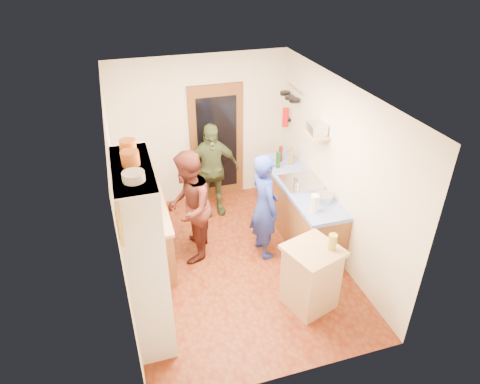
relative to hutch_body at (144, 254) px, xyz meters
name	(u,v)px	position (x,y,z in m)	size (l,w,h in m)	color
floor	(235,263)	(1.30, 0.80, -1.11)	(3.00, 4.00, 0.02)	brown
ceiling	(234,91)	(1.30, 0.80, 1.51)	(3.00, 4.00, 0.02)	silver
wall_back	(202,131)	(1.30, 2.81, 0.20)	(3.00, 0.02, 2.60)	silver
wall_front	(294,290)	(1.30, -1.21, 0.20)	(3.00, 0.02, 2.60)	silver
wall_left	(118,205)	(-0.21, 0.80, 0.20)	(0.02, 4.00, 2.60)	silver
wall_right	(336,172)	(2.81, 0.80, 0.20)	(0.02, 4.00, 2.60)	silver
door_frame	(217,143)	(1.55, 2.77, -0.05)	(0.95, 0.06, 2.10)	brown
door_glass	(217,144)	(1.55, 2.74, -0.05)	(0.70, 0.02, 1.70)	black
hutch_body	(144,254)	(0.00, 0.00, 0.00)	(0.40, 1.20, 2.20)	silver
hutch_top_shelf	(132,169)	(0.00, 0.00, 1.08)	(0.40, 1.14, 0.04)	silver
plate_stack	(133,176)	(0.00, -0.28, 1.14)	(0.21, 0.21, 0.09)	white
orange_pot_a	(130,158)	(0.00, 0.06, 1.17)	(0.18, 0.18, 0.15)	orange
orange_pot_b	(128,147)	(0.00, 0.33, 1.18)	(0.17, 0.17, 0.15)	orange
left_counter_base	(147,236)	(0.10, 1.25, -0.68)	(0.60, 1.40, 0.85)	brown
left_counter_top	(144,210)	(0.10, 1.25, -0.23)	(0.64, 1.44, 0.05)	tan
toaster	(150,220)	(0.15, 0.79, -0.10)	(0.26, 0.18, 0.20)	white
kettle	(140,207)	(0.05, 1.18, -0.12)	(0.15, 0.15, 0.16)	white
orange_bowl	(148,199)	(0.18, 1.41, -0.15)	(0.21, 0.21, 0.09)	orange
chopping_board	(141,189)	(0.12, 1.80, -0.19)	(0.30, 0.22, 0.03)	tan
right_counter_base	(298,208)	(2.50, 1.30, -0.68)	(0.60, 2.20, 0.84)	brown
right_counter_top	(300,184)	(2.50, 1.30, -0.23)	(0.62, 2.22, 0.06)	#0A2EBF
hob	(301,183)	(2.50, 1.26, -0.18)	(0.55, 0.58, 0.04)	silver
pot_on_hob	(300,180)	(2.45, 1.21, -0.10)	(0.18, 0.18, 0.12)	silver
bottle_a	(278,160)	(2.35, 1.87, -0.06)	(0.07, 0.07, 0.28)	#143F14
bottle_b	(281,154)	(2.48, 2.08, -0.07)	(0.07, 0.07, 0.27)	#591419
bottle_c	(291,156)	(2.61, 1.92, -0.06)	(0.07, 0.07, 0.29)	olive
paper_towel	(314,203)	(2.35, 0.50, -0.07)	(0.12, 0.12, 0.26)	white
mixing_bowl	(323,198)	(2.60, 0.72, -0.15)	(0.27, 0.27, 0.10)	silver
island_base	(310,279)	(1.99, -0.27, -0.67)	(0.55, 0.55, 0.86)	tan
island_top	(314,251)	(1.99, -0.27, -0.22)	(0.62, 0.62, 0.05)	tan
cutting_board	(308,249)	(1.93, -0.24, -0.21)	(0.35, 0.28, 0.02)	white
oil_jar	(333,242)	(2.20, -0.33, -0.09)	(0.10, 0.10, 0.21)	#AD9E2D
pan_rail	(294,89)	(2.76, 2.33, 0.95)	(0.02, 0.02, 0.65)	silver
pan_hang_a	(295,100)	(2.70, 2.15, 0.82)	(0.18, 0.18, 0.05)	black
pan_hang_b	(290,98)	(2.70, 2.35, 0.80)	(0.16, 0.16, 0.05)	black
pan_hang_c	(285,93)	(2.70, 2.55, 0.81)	(0.17, 0.17, 0.05)	black
wall_shelf	(316,135)	(2.67, 1.25, 0.60)	(0.26, 0.42, 0.03)	tan
radio	(317,129)	(2.67, 1.25, 0.69)	(0.22, 0.30, 0.15)	silver
ext_bracket	(288,120)	(2.77, 2.50, 0.35)	(0.06, 0.10, 0.04)	black
fire_extinguisher	(285,117)	(2.71, 2.50, 0.40)	(0.11, 0.11, 0.32)	red
picture_frame	(120,224)	(-0.18, -0.75, 0.95)	(0.03, 0.25, 0.30)	gold
person_hob	(267,207)	(1.82, 0.91, -0.28)	(0.60, 0.39, 1.65)	#223299
person_left	(191,206)	(0.77, 1.20, -0.24)	(0.83, 0.65, 1.71)	#481C16
person_back	(212,170)	(1.32, 2.23, -0.27)	(0.97, 0.40, 1.65)	#364324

